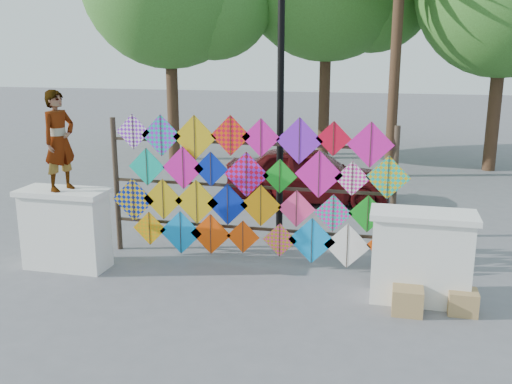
% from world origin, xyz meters
% --- Properties ---
extents(ground, '(80.00, 80.00, 0.00)m').
position_xyz_m(ground, '(0.00, 0.00, 0.00)').
color(ground, slate).
rests_on(ground, ground).
extents(parapet_left, '(1.40, 0.65, 1.28)m').
position_xyz_m(parapet_left, '(-2.70, -0.20, 0.65)').
color(parapet_left, white).
rests_on(parapet_left, ground).
extents(parapet_right, '(1.40, 0.65, 1.28)m').
position_xyz_m(parapet_right, '(2.70, -0.20, 0.65)').
color(parapet_right, white).
rests_on(parapet_right, ground).
extents(kite_rack, '(4.88, 0.24, 2.40)m').
position_xyz_m(kite_rack, '(0.05, 0.73, 1.23)').
color(kite_rack, '#32261C').
rests_on(kite_rack, ground).
extents(vendor_woman, '(0.52, 0.65, 1.53)m').
position_xyz_m(vendor_woman, '(-2.68, -0.20, 2.05)').
color(vendor_woman, '#99999E').
rests_on(vendor_woman, parapet_left).
extents(sedan, '(3.84, 1.79, 1.27)m').
position_xyz_m(sedan, '(0.44, 4.75, 0.64)').
color(sedan, '#4C0D0F').
rests_on(sedan, ground).
extents(lamppost, '(0.28, 0.28, 4.46)m').
position_xyz_m(lamppost, '(0.30, 2.00, 2.69)').
color(lamppost, black).
rests_on(lamppost, ground).
extents(cardboard_box_near, '(0.40, 0.35, 0.35)m').
position_xyz_m(cardboard_box_near, '(2.54, -0.63, 0.18)').
color(cardboard_box_near, '#A28A4E').
rests_on(cardboard_box_near, ground).
extents(cardboard_box_far, '(0.38, 0.35, 0.32)m').
position_xyz_m(cardboard_box_far, '(3.25, -0.46, 0.16)').
color(cardboard_box_far, '#A28A4E').
rests_on(cardboard_box_far, ground).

